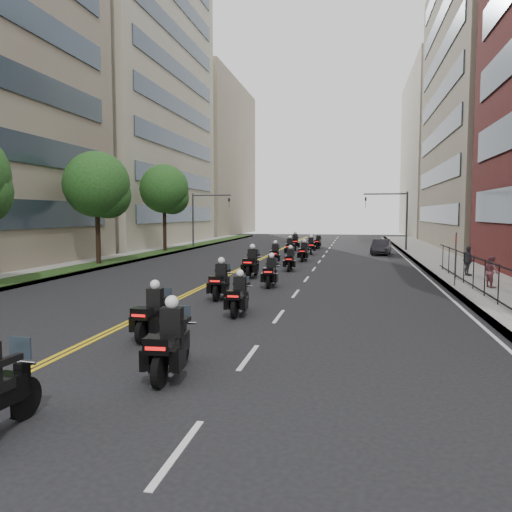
{
  "coord_description": "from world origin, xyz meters",
  "views": [
    {
      "loc": [
        5.72,
        -6.76,
        3.53
      ],
      "look_at": [
        1.44,
        14.84,
        1.66
      ],
      "focal_mm": 35.0,
      "sensor_mm": 36.0,
      "label": 1
    }
  ],
  "objects": [
    {
      "name": "motorcycle_9",
      "position": [
        2.04,
        30.17,
        0.65
      ],
      "size": [
        0.56,
        2.23,
        1.64
      ],
      "rotation": [
        0.0,
        0.0,
        -0.06
      ],
      "color": "black",
      "rests_on": "ground"
    },
    {
      "name": "sidewalk_left",
      "position": [
        -12.0,
        25.0,
        0.07
      ],
      "size": [
        4.0,
        90.0,
        0.15
      ],
      "primitive_type": "cube",
      "color": "gray",
      "rests_on": "ground"
    },
    {
      "name": "iron_fence",
      "position": [
        11.0,
        12.0,
        0.9
      ],
      "size": [
        0.05,
        28.0,
        1.5
      ],
      "color": "black",
      "rests_on": "sidewalk_right"
    },
    {
      "name": "motorcycle_2",
      "position": [
        0.14,
        6.38,
        0.65
      ],
      "size": [
        0.53,
        2.24,
        1.65
      ],
      "rotation": [
        0.0,
        0.0,
        -0.04
      ],
      "color": "black",
      "rests_on": "ground"
    },
    {
      "name": "building_right_far",
      "position": [
        21.5,
        78.0,
        13.0
      ],
      "size": [
        15.0,
        28.0,
        26.0
      ],
      "primitive_type": "cube",
      "color": "#A49B84",
      "rests_on": "ground"
    },
    {
      "name": "pedestrian_c",
      "position": [
        11.82,
        22.06,
        0.97
      ],
      "size": [
        0.63,
        1.03,
        1.63
      ],
      "primitive_type": "imported",
      "rotation": [
        0.0,
        0.0,
        1.83
      ],
      "color": "#404148",
      "rests_on": "sidewalk_right"
    },
    {
      "name": "motorcycle_11",
      "position": [
        1.99,
        36.89,
        0.67
      ],
      "size": [
        0.65,
        2.31,
        1.7
      ],
      "rotation": [
        0.0,
        0.0,
        0.1
      ],
      "color": "black",
      "rests_on": "ground"
    },
    {
      "name": "motorcycle_3",
      "position": [
        1.79,
        10.03,
        0.63
      ],
      "size": [
        0.49,
        2.15,
        1.58
      ],
      "rotation": [
        0.0,
        0.0,
        -0.01
      ],
      "color": "black",
      "rests_on": "ground"
    },
    {
      "name": "motorcycle_13",
      "position": [
        2.1,
        43.83,
        0.62
      ],
      "size": [
        0.57,
        2.12,
        1.56
      ],
      "rotation": [
        0.0,
        0.0,
        -0.08
      ],
      "color": "black",
      "rests_on": "ground"
    },
    {
      "name": "motorcycle_6",
      "position": [
        0.15,
        20.17,
        0.74
      ],
      "size": [
        0.59,
        2.52,
        1.86
      ],
      "rotation": [
        0.0,
        0.0,
        -0.02
      ],
      "color": "black",
      "rests_on": "ground"
    },
    {
      "name": "parked_sedan",
      "position": [
        8.0,
        37.71,
        0.66
      ],
      "size": [
        1.99,
        4.18,
        1.32
      ],
      "primitive_type": "imported",
      "rotation": [
        0.0,
        0.0,
        -0.15
      ],
      "color": "black",
      "rests_on": "ground"
    },
    {
      "name": "sidewalk_right",
      "position": [
        12.0,
        25.0,
        0.07
      ],
      "size": [
        4.0,
        90.0,
        0.15
      ],
      "primitive_type": "cube",
      "color": "gray",
      "rests_on": "ground"
    },
    {
      "name": "motorcycle_12",
      "position": [
        0.12,
        40.94,
        0.73
      ],
      "size": [
        0.7,
        2.52,
        1.86
      ],
      "rotation": [
        0.0,
        0.0,
        0.1
      ],
      "color": "black",
      "rests_on": "ground"
    },
    {
      "name": "building_left_mid",
      "position": [
        -21.98,
        48.0,
        17.0
      ],
      "size": [
        16.11,
        28.0,
        34.0
      ],
      "color": "#A49B84",
      "rests_on": "ground"
    },
    {
      "name": "motorcycle_4",
      "position": [
        0.28,
        13.13,
        0.68
      ],
      "size": [
        0.54,
        2.34,
        1.72
      ],
      "rotation": [
        0.0,
        0.0,
        0.03
      ],
      "color": "black",
      "rests_on": "ground"
    },
    {
      "name": "motorcycle_1",
      "position": [
        1.84,
        3.27,
        0.69
      ],
      "size": [
        0.6,
        2.38,
        1.76
      ],
      "rotation": [
        0.0,
        0.0,
        0.06
      ],
      "color": "black",
      "rests_on": "ground"
    },
    {
      "name": "street_trees",
      "position": [
        -11.05,
        18.61,
        5.13
      ],
      "size": [
        4.4,
        38.4,
        7.98
      ],
      "color": "black",
      "rests_on": "ground"
    },
    {
      "name": "motorcycle_7",
      "position": [
        1.82,
        23.86,
        0.63
      ],
      "size": [
        0.5,
        2.15,
        1.59
      ],
      "rotation": [
        0.0,
        0.0,
        0.02
      ],
      "color": "black",
      "rests_on": "ground"
    },
    {
      "name": "pedestrian_b",
      "position": [
        11.91,
        17.67,
        0.88
      ],
      "size": [
        0.77,
        0.86,
        1.46
      ],
      "primitive_type": "imported",
      "rotation": [
        0.0,
        0.0,
        1.94
      ],
      "color": "#894B53",
      "rests_on": "sidewalk_right"
    },
    {
      "name": "grass_strip",
      "position": [
        -11.2,
        25.0,
        0.17
      ],
      "size": [
        2.0,
        90.0,
        0.04
      ],
      "primitive_type": "cube",
      "color": "#1A3A15",
      "rests_on": "sidewalk_left"
    },
    {
      "name": "traffic_signal_left",
      "position": [
        -9.54,
        42.0,
        3.7
      ],
      "size": [
        4.09,
        0.2,
        5.6
      ],
      "color": "#3F3F44",
      "rests_on": "ground"
    },
    {
      "name": "motorcycle_8",
      "position": [
        0.33,
        27.29,
        0.67
      ],
      "size": [
        0.54,
        2.29,
        1.69
      ],
      "rotation": [
        0.0,
        0.0,
        0.04
      ],
      "color": "black",
      "rests_on": "ground"
    },
    {
      "name": "motorcycle_5",
      "position": [
        1.78,
        16.9,
        0.65
      ],
      "size": [
        0.51,
        2.23,
        1.64
      ],
      "rotation": [
        0.0,
        0.0,
        0.0
      ],
      "color": "black",
      "rests_on": "ground"
    },
    {
      "name": "building_left_far",
      "position": [
        -22.0,
        78.0,
        13.0
      ],
      "size": [
        16.0,
        28.0,
        26.0
      ],
      "primitive_type": "cube",
      "color": "gray",
      "rests_on": "ground"
    },
    {
      "name": "traffic_signal_right",
      "position": [
        9.54,
        42.0,
        3.7
      ],
      "size": [
        4.09,
        0.2,
        5.6
      ],
      "color": "#3F3F44",
      "rests_on": "ground"
    },
    {
      "name": "motorcycle_10",
      "position": [
        0.47,
        34.12,
        0.69
      ],
      "size": [
        0.63,
        2.38,
        1.75
      ],
      "rotation": [
        0.0,
        0.0,
        0.08
      ],
      "color": "black",
      "rests_on": "ground"
    }
  ]
}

